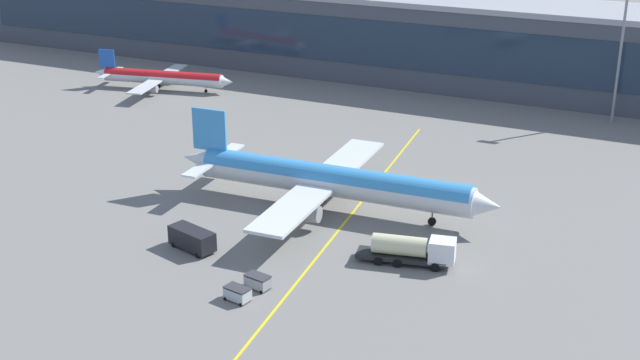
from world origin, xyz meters
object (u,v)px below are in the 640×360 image
main_airliner (331,181)px  baggage_cart_0 (237,293)px  fuel_tanker (413,250)px  baggage_cart_1 (258,281)px  commuter_jet_far (162,77)px  lavatory_truck (193,238)px

main_airliner → baggage_cart_0: (1.29, -25.43, -3.04)m
main_airliner → fuel_tanker: size_ratio=3.87×
baggage_cart_0 → baggage_cart_1: bearing=79.2°
fuel_tanker → baggage_cart_1: bearing=-136.1°
baggage_cart_0 → baggage_cart_1: (0.60, 3.14, 0.00)m
main_airliner → commuter_jet_far: 64.67m
lavatory_truck → main_airliner: bearing=62.2°
commuter_jet_far → baggage_cart_1: bearing=-48.1°
main_airliner → fuel_tanker: main_airliner is taller
lavatory_truck → baggage_cart_1: lavatory_truck is taller
fuel_tanker → lavatory_truck: 24.84m
main_airliner → lavatory_truck: main_airliner is taller
fuel_tanker → lavatory_truck: fuel_tanker is taller
baggage_cart_0 → main_airliner: bearing=92.9°
fuel_tanker → baggage_cart_0: size_ratio=3.83×
lavatory_truck → fuel_tanker: bearing=17.2°
lavatory_truck → baggage_cart_1: size_ratio=2.15×
lavatory_truck → commuter_jet_far: 70.26m
main_airliner → baggage_cart_1: 22.57m
main_airliner → fuel_tanker: bearing=-35.0°
lavatory_truck → commuter_jet_far: bearing=127.8°
baggage_cart_0 → commuter_jet_far: 83.07m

